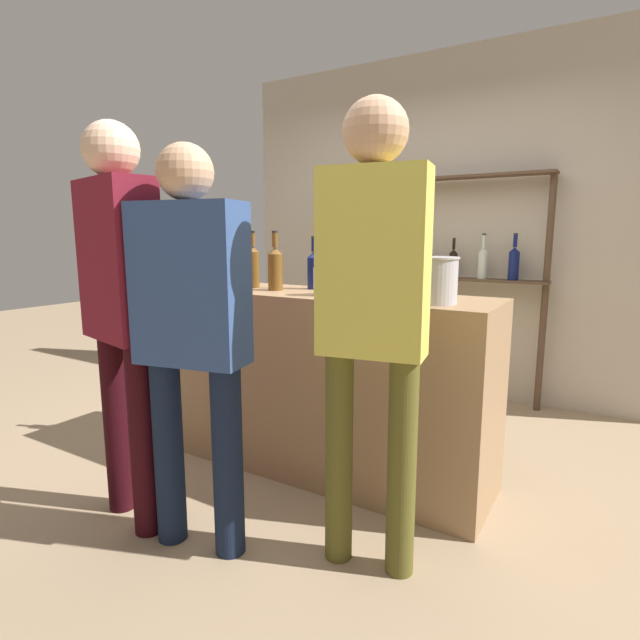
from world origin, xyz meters
TOP-DOWN VIEW (x-y plane):
  - ground_plane at (0.00, 0.00)m, footprint 16.00×16.00m
  - bar_counter at (0.00, 0.00)m, footprint 1.92×0.55m
  - back_wall at (0.00, 1.88)m, footprint 3.52×0.12m
  - back_shelf at (-0.00, 1.70)m, footprint 1.92×0.18m
  - counter_bottle_0 at (-0.84, -0.06)m, footprint 0.07×0.07m
  - counter_bottle_1 at (-0.12, 0.14)m, footprint 0.08×0.08m
  - counter_bottle_2 at (-0.28, -0.04)m, footprint 0.08×0.08m
  - counter_bottle_3 at (-0.47, 0.01)m, footprint 0.07×0.07m
  - counter_bottle_4 at (-0.72, 0.00)m, footprint 0.09×0.09m
  - counter_bottle_5 at (0.26, 0.04)m, footprint 0.07×0.07m
  - ice_bucket at (0.68, -0.10)m, footprint 0.21×0.21m
  - cork_jar at (0.08, -0.11)m, footprint 0.10×0.10m
  - customer_right at (0.62, -0.64)m, footprint 0.43×0.24m
  - server_behind_counter at (0.06, 0.67)m, footprint 0.48×0.27m
  - customer_center at (-0.06, -0.90)m, footprint 0.48×0.29m
  - customer_left at (-0.48, -0.92)m, footprint 0.48×0.30m

SIDE VIEW (x-z plane):
  - ground_plane at x=0.00m, z-range 0.00..0.00m
  - bar_counter at x=0.00m, z-range 0.00..1.02m
  - server_behind_counter at x=0.06m, z-range 0.13..1.72m
  - customer_center at x=-0.06m, z-range 0.15..1.83m
  - customer_left at x=-0.48m, z-range 0.17..1.98m
  - cork_jar at x=0.08m, z-range 1.02..1.17m
  - customer_right at x=0.62m, z-range 0.19..2.01m
  - ice_bucket at x=0.68m, z-range 1.02..1.24m
  - counter_bottle_1 at x=-0.12m, z-range 0.99..1.29m
  - counter_bottle_5 at x=0.26m, z-range 0.98..1.30m
  - counter_bottle_2 at x=-0.28m, z-range 0.99..1.32m
  - counter_bottle_3 at x=-0.47m, z-range 0.99..1.32m
  - counter_bottle_0 at x=-0.84m, z-range 0.99..1.33m
  - counter_bottle_4 at x=-0.72m, z-range 0.99..1.34m
  - back_shelf at x=0.00m, z-range 0.28..2.07m
  - back_wall at x=0.00m, z-range 0.00..2.80m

